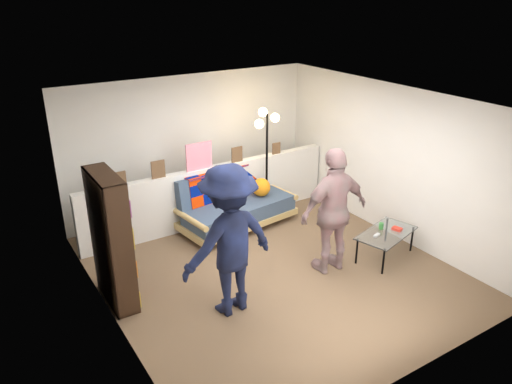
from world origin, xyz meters
TOP-DOWN VIEW (x-y plane):
  - ground at (0.00, 0.00)m, footprint 5.00×5.00m
  - room_shell at (0.00, 0.47)m, footprint 4.60×5.05m
  - half_wall_ledge at (0.00, 1.80)m, footprint 4.45×0.15m
  - ledge_decor at (-0.23, 1.78)m, footprint 2.97×0.02m
  - futon_sofa at (0.30, 1.48)m, footprint 2.04×1.16m
  - bookshelf at (-2.08, 0.44)m, footprint 0.29×0.86m
  - coffee_table at (1.62, -0.62)m, footprint 1.08×0.78m
  - floor_lamp at (0.97, 1.61)m, footprint 0.43×0.35m
  - person_left at (-0.95, -0.49)m, footprint 1.29×0.82m
  - person_right at (0.73, -0.44)m, footprint 1.08×0.49m

SIDE VIEW (x-z plane):
  - ground at x=0.00m, z-range 0.00..0.00m
  - coffee_table at x=1.62m, z-range 0.13..0.63m
  - futon_sofa at x=0.30m, z-range -0.03..0.81m
  - half_wall_ledge at x=0.00m, z-range 0.00..1.00m
  - bookshelf at x=-2.08m, z-range -0.06..1.67m
  - person_right at x=0.73m, z-range 0.00..1.80m
  - person_left at x=-0.95m, z-range 0.00..1.90m
  - ledge_decor at x=-0.23m, z-range 0.95..1.40m
  - floor_lamp at x=0.97m, z-range 0.39..2.27m
  - room_shell at x=0.00m, z-range 0.45..2.90m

